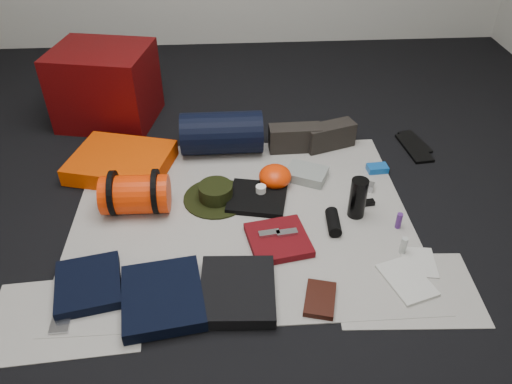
{
  "coord_description": "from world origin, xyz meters",
  "views": [
    {
      "loc": [
        -0.05,
        -1.83,
        1.56
      ],
      "look_at": [
        0.07,
        0.06,
        0.1
      ],
      "focal_mm": 35.0,
      "sensor_mm": 36.0,
      "label": 1
    }
  ],
  "objects": [
    {
      "name": "floor",
      "position": [
        0.0,
        0.0,
        -0.01
      ],
      "size": [
        4.5,
        4.5,
        0.02
      ],
      "primitive_type": "cube",
      "color": "black",
      "rests_on": "ground"
    },
    {
      "name": "newspaper_mat",
      "position": [
        0.0,
        0.0,
        0.0
      ],
      "size": [
        1.6,
        1.3,
        0.01
      ],
      "primitive_type": "cube",
      "color": "beige",
      "rests_on": "floor"
    },
    {
      "name": "newspaper_sheet_front_left",
      "position": [
        -0.7,
        -0.55,
        0.0
      ],
      "size": [
        0.61,
        0.44,
        0.0
      ],
      "primitive_type": "cube",
      "rotation": [
        0.0,
        0.0,
        0.07
      ],
      "color": "beige",
      "rests_on": "floor"
    },
    {
      "name": "newspaper_sheet_front_right",
      "position": [
        0.65,
        -0.5,
        0.0
      ],
      "size": [
        0.6,
        0.43,
        0.0
      ],
      "primitive_type": "cube",
      "rotation": [
        0.0,
        0.0,
        -0.05
      ],
      "color": "beige",
      "rests_on": "floor"
    },
    {
      "name": "red_cabinet",
      "position": [
        -0.78,
        1.01,
        0.23
      ],
      "size": [
        0.63,
        0.56,
        0.46
      ],
      "primitive_type": "cube",
      "rotation": [
        0.0,
        0.0,
        -0.2
      ],
      "color": "#540607",
      "rests_on": "floor"
    },
    {
      "name": "sleeping_pad",
      "position": [
        -0.63,
        0.44,
        0.05
      ],
      "size": [
        0.59,
        0.53,
        0.09
      ],
      "primitive_type": "cube",
      "rotation": [
        0.0,
        0.0,
        -0.26
      ],
      "color": "#EE4502",
      "rests_on": "newspaper_mat"
    },
    {
      "name": "stuff_sack",
      "position": [
        -0.5,
        0.08,
        0.1
      ],
      "size": [
        0.32,
        0.19,
        0.19
      ],
      "primitive_type": "cylinder",
      "rotation": [
        0.0,
        1.57,
        -0.02
      ],
      "color": "#ED3003",
      "rests_on": "newspaper_mat"
    },
    {
      "name": "sack_strap_left",
      "position": [
        -0.6,
        0.08,
        0.11
      ],
      "size": [
        0.02,
        0.22,
        0.22
      ],
      "primitive_type": "cylinder",
      "rotation": [
        0.0,
        1.57,
        0.0
      ],
      "color": "black",
      "rests_on": "newspaper_mat"
    },
    {
      "name": "sack_strap_right",
      "position": [
        -0.4,
        0.08,
        0.11
      ],
      "size": [
        0.03,
        0.22,
        0.22
      ],
      "primitive_type": "cylinder",
      "rotation": [
        0.0,
        1.57,
        0.0
      ],
      "color": "black",
      "rests_on": "newspaper_mat"
    },
    {
      "name": "navy_duffel",
      "position": [
        -0.08,
        0.58,
        0.12
      ],
      "size": [
        0.45,
        0.24,
        0.24
      ],
      "primitive_type": "cylinder",
      "rotation": [
        0.0,
        1.57,
        0.0
      ],
      "color": "black",
      "rests_on": "newspaper_mat"
    },
    {
      "name": "boonie_brim",
      "position": [
        -0.12,
        0.14,
        0.01
      ],
      "size": [
        0.43,
        0.43,
        0.01
      ],
      "primitive_type": "cylinder",
      "rotation": [
        0.0,
        0.0,
        0.39
      ],
      "color": "black",
      "rests_on": "newspaper_mat"
    },
    {
      "name": "boonie_crown",
      "position": [
        -0.12,
        0.14,
        0.05
      ],
      "size": [
        0.17,
        0.17,
        0.08
      ],
      "primitive_type": "cylinder",
      "color": "black",
      "rests_on": "boonie_brim"
    },
    {
      "name": "hiking_boot_left",
      "position": [
        0.33,
        0.58,
        0.08
      ],
      "size": [
        0.29,
        0.12,
        0.15
      ],
      "primitive_type": "cube",
      "rotation": [
        0.0,
        0.0,
        0.02
      ],
      "color": "black",
      "rests_on": "newspaper_mat"
    },
    {
      "name": "hiking_boot_right",
      "position": [
        0.53,
        0.59,
        0.08
      ],
      "size": [
        0.3,
        0.19,
        0.14
      ],
      "primitive_type": "cube",
      "rotation": [
        0.0,
        0.0,
        0.32
      ],
      "color": "black",
      "rests_on": "newspaper_mat"
    },
    {
      "name": "flip_flop_left",
      "position": [
        1.02,
        0.54,
        0.01
      ],
      "size": [
        0.14,
        0.31,
        0.02
      ],
      "primitive_type": "cube",
      "rotation": [
        0.0,
        0.0,
        0.11
      ],
      "color": "black",
      "rests_on": "floor"
    },
    {
      "name": "flip_flop_right",
      "position": [
        1.04,
        0.6,
        0.01
      ],
      "size": [
        0.14,
        0.26,
        0.01
      ],
      "primitive_type": "cube",
      "rotation": [
        0.0,
        0.0,
        0.21
      ],
      "color": "black",
      "rests_on": "floor"
    },
    {
      "name": "trousers_navy_a",
      "position": [
        -0.64,
        -0.41,
        0.03
      ],
      "size": [
        0.31,
        0.34,
        0.05
      ],
      "primitive_type": "cube",
      "rotation": [
        0.0,
        0.0,
        0.2
      ],
      "color": "black",
      "rests_on": "newspaper_mat"
    },
    {
      "name": "trousers_navy_b",
      "position": [
        -0.33,
        -0.51,
        0.03
      ],
      "size": [
        0.36,
        0.4,
        0.06
      ],
      "primitive_type": "cube",
      "rotation": [
        0.0,
        0.0,
        0.15
      ],
      "color": "black",
      "rests_on": "newspaper_mat"
    },
    {
      "name": "trousers_charcoal",
      "position": [
        -0.04,
        -0.49,
        0.03
      ],
      "size": [
        0.31,
        0.36,
        0.05
      ],
      "primitive_type": "cube",
      "rotation": [
        0.0,
        0.0,
        -0.05
      ],
      "color": "black",
      "rests_on": "newspaper_mat"
    },
    {
      "name": "black_tshirt",
      "position": [
        0.08,
        0.12,
        0.02
      ],
      "size": [
        0.33,
        0.31,
        0.03
      ],
      "primitive_type": "cube",
      "rotation": [
        0.0,
        0.0,
        -0.21
      ],
      "color": "black",
      "rests_on": "newspaper_mat"
    },
    {
      "name": "red_shirt",
      "position": [
        0.16,
        -0.2,
        0.02
      ],
      "size": [
        0.3,
        0.3,
        0.03
      ],
      "primitive_type": "cube",
      "rotation": [
        0.0,
        0.0,
        0.19
      ],
      "color": "#5A090E",
      "rests_on": "newspaper_mat"
    },
    {
      "name": "orange_stuff_sack",
      "position": [
        0.18,
        0.24,
        0.06
      ],
      "size": [
        0.19,
        0.19,
        0.11
      ],
      "primitive_type": "ellipsoid",
      "rotation": [
        0.0,
        0.0,
        -0.13
      ],
      "color": "#ED3003",
      "rests_on": "newspaper_mat"
    },
    {
      "name": "first_aid_pouch",
      "position": [
        0.36,
        0.29,
        0.03
      ],
      "size": [
        0.25,
        0.23,
        0.05
      ],
      "primitive_type": "cube",
      "rotation": [
        0.0,
        0.0,
        -0.45
      ],
      "color": "gray",
      "rests_on": "newspaper_mat"
    },
    {
      "name": "water_bottle",
      "position": [
        0.55,
        -0.03,
        0.11
      ],
      "size": [
        0.1,
        0.1,
        0.2
      ],
      "primitive_type": "cylinder",
      "rotation": [
        0.0,
        0.0,
        -0.29
      ],
      "color": "black",
      "rests_on": "newspaper_mat"
    },
    {
      "name": "speaker",
      "position": [
        0.42,
        -0.11,
        0.04
      ],
      "size": [
        0.07,
        0.16,
        0.06
      ],
      "primitive_type": "cylinder",
      "rotation": [
        1.57,
        0.0,
        -0.06
      ],
      "color": "black",
      "rests_on": "newspaper_mat"
    },
    {
      "name": "compact_camera",
      "position": [
        0.64,
        0.18,
        0.02
      ],
      "size": [
        0.1,
        0.09,
        0.04
      ],
      "primitive_type": "cube",
      "rotation": [
        0.0,
        0.0,
        -0.44
      ],
      "color": "#B3B4B8",
      "rests_on": "newspaper_mat"
    },
    {
      "name": "cyan_case",
      "position": [
        0.75,
        0.33,
        0.02
      ],
      "size": [
        0.11,
        0.08,
        0.03
      ],
      "primitive_type": "cube",
      "rotation": [
        0.0,
        0.0,
        0.07
      ],
      "color": "#104FA0",
      "rests_on": "newspaper_mat"
    },
    {
      "name": "toiletry_purple",
      "position": [
        0.72,
        -0.13,
        0.05
      ],
      "size": [
        0.03,
        0.03,
        0.08
      ],
      "primitive_type": "cylinder",
      "rotation": [
        0.0,
        0.0,
        0.08
      ],
      "color": "#4F2474",
      "rests_on": "newspaper_mat"
    },
    {
      "name": "toiletry_clear",
      "position": [
        0.7,
        -0.3,
        0.05
      ],
      "size": [
        0.03,
        0.03,
        0.08
      ],
      "primitive_type": "cylinder",
      "rotation": [
        0.0,
        0.0,
        0.16
      ],
      "color": "#B0B5B0",
      "rests_on": "newspaper_mat"
    },
    {
      "name": "paperback_book",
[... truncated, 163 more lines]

